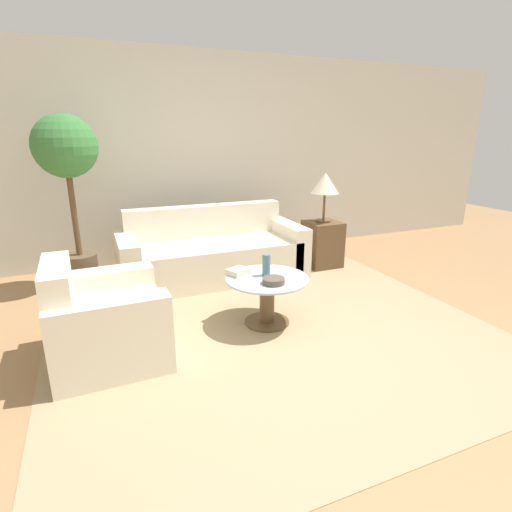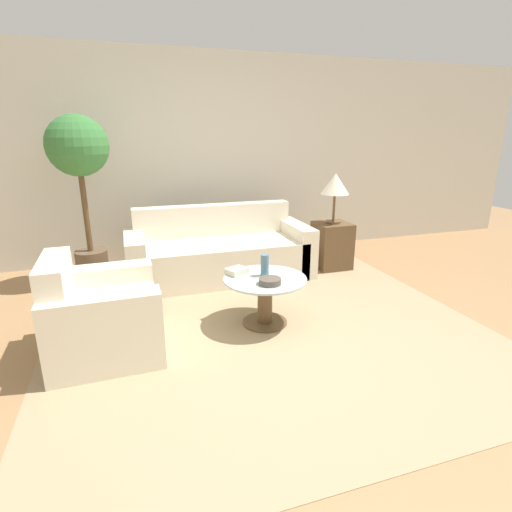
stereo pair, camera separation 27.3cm
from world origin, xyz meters
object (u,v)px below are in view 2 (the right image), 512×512
object	(u,v)px
sofa_main	(219,253)
table_lamp	(335,185)
bowl	(270,281)
vase	(265,265)
potted_plant	(80,165)
book_stack	(237,271)
coffee_table	(265,294)
armchair	(97,319)

from	to	relation	value
sofa_main	table_lamp	xyz separation A→B (m)	(1.39, -0.14, 0.75)
bowl	sofa_main	bearing A→B (deg)	93.32
table_lamp	sofa_main	bearing A→B (deg)	174.43
table_lamp	vase	distance (m)	1.80
table_lamp	vase	size ratio (longest dim) A/B	3.13
sofa_main	potted_plant	xyz separation A→B (m)	(-1.40, 0.27, 1.02)
potted_plant	book_stack	size ratio (longest dim) A/B	8.41
coffee_table	potted_plant	xyz separation A→B (m)	(-1.50, 1.61, 1.01)
vase	book_stack	distance (m)	0.26
sofa_main	bowl	xyz separation A→B (m)	(0.09, -1.49, 0.18)
bowl	table_lamp	bearing A→B (deg)	46.07
book_stack	table_lamp	bearing A→B (deg)	9.48
coffee_table	book_stack	size ratio (longest dim) A/B	3.34
table_lamp	book_stack	bearing A→B (deg)	-145.50
sofa_main	coffee_table	world-z (taller)	sofa_main
sofa_main	potted_plant	size ratio (longest dim) A/B	1.14
armchair	table_lamp	bearing A→B (deg)	-66.06
table_lamp	bowl	xyz separation A→B (m)	(-1.31, -1.36, -0.57)
armchair	vase	xyz separation A→B (m)	(1.37, 0.10, 0.25)
book_stack	potted_plant	bearing A→B (deg)	107.08
vase	sofa_main	bearing A→B (deg)	94.98
sofa_main	armchair	xyz separation A→B (m)	(-1.26, -1.39, 0.00)
coffee_table	table_lamp	size ratio (longest dim) A/B	1.20
potted_plant	vase	xyz separation A→B (m)	(1.51, -1.55, -0.77)
coffee_table	vase	distance (m)	0.25
coffee_table	bowl	bearing A→B (deg)	-94.35
coffee_table	book_stack	world-z (taller)	book_stack
coffee_table	table_lamp	bearing A→B (deg)	42.91
book_stack	sofa_main	bearing A→B (deg)	59.82
armchair	table_lamp	xyz separation A→B (m)	(2.65, 1.26, 0.75)
bowl	book_stack	world-z (taller)	same
sofa_main	bowl	distance (m)	1.51
bowl	book_stack	bearing A→B (deg)	120.42
sofa_main	book_stack	distance (m)	1.18
coffee_table	bowl	distance (m)	0.23
table_lamp	vase	xyz separation A→B (m)	(-1.28, -1.15, -0.50)
vase	table_lamp	bearing A→B (deg)	41.98
potted_plant	vase	bearing A→B (deg)	-45.80
armchair	bowl	world-z (taller)	armchair
potted_plant	bowl	distance (m)	2.45
potted_plant	book_stack	xyz separation A→B (m)	(1.29, -1.43, -0.84)
sofa_main	bowl	bearing A→B (deg)	-86.68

